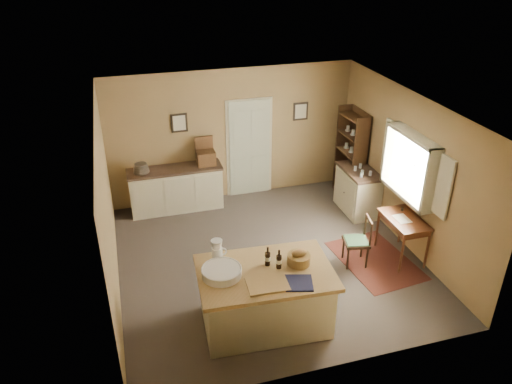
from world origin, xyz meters
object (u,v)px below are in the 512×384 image
at_px(sideboard, 176,187).
at_px(right_cabinet, 358,190).
at_px(shelving_unit, 353,155).
at_px(work_island, 264,296).
at_px(writing_desk, 404,223).
at_px(desk_chair, 356,242).

relative_size(sideboard, right_cabinet, 1.80).
relative_size(right_cabinet, shelving_unit, 0.55).
xyz_separation_m(work_island, right_cabinet, (2.72, 2.59, -0.02)).
xyz_separation_m(writing_desk, desk_chair, (-0.83, 0.04, -0.24)).
bearing_deg(writing_desk, right_cabinet, 90.01).
height_order(desk_chair, shelving_unit, shelving_unit).
bearing_deg(shelving_unit, right_cabinet, -103.46).
height_order(sideboard, writing_desk, sideboard).
bearing_deg(work_island, shelving_unit, 51.94).
bearing_deg(sideboard, writing_desk, -38.61).
relative_size(work_island, right_cabinet, 1.87).
distance_m(sideboard, right_cabinet, 3.60).
distance_m(sideboard, shelving_unit, 3.64).
height_order(work_island, sideboard, work_island).
height_order(desk_chair, right_cabinet, right_cabinet).
bearing_deg(shelving_unit, work_island, -131.78).
distance_m(writing_desk, desk_chair, 0.87).
distance_m(work_island, right_cabinet, 3.76).
height_order(sideboard, desk_chair, sideboard).
relative_size(writing_desk, desk_chair, 1.06).
distance_m(sideboard, desk_chair, 3.76).
distance_m(desk_chair, right_cabinet, 1.83).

